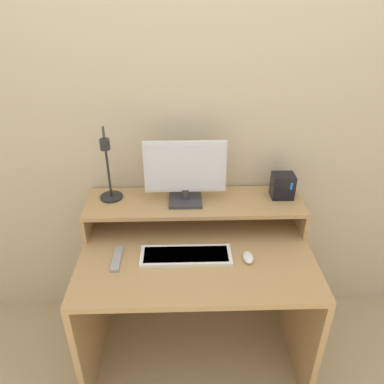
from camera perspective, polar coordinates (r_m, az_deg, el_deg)
name	(u,v)px	position (r m, az deg, el deg)	size (l,w,h in m)	color
wall_back	(194,123)	(1.99, 0.26, 10.52)	(6.00, 0.05, 2.50)	beige
desk	(196,282)	(2.03, 0.61, -13.59)	(1.14, 0.74, 0.73)	tan
monitor_shelf	(195,205)	(1.99, 0.42, -1.93)	(1.14, 0.31, 0.15)	tan
monitor	(185,172)	(1.89, -1.06, 3.09)	(0.41, 0.16, 0.34)	#38383D
desk_lamp	(109,174)	(1.92, -12.59, 2.74)	(0.12, 0.24, 0.40)	black
router_dock	(283,186)	(2.04, 13.64, 0.92)	(0.12, 0.10, 0.13)	black
keyboard	(186,255)	(1.83, -0.93, -9.63)	(0.44, 0.15, 0.02)	white
mouse	(248,257)	(1.83, 8.57, -9.81)	(0.05, 0.09, 0.03)	white
remote_control	(117,259)	(1.85, -11.37, -9.98)	(0.04, 0.17, 0.02)	#99999E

